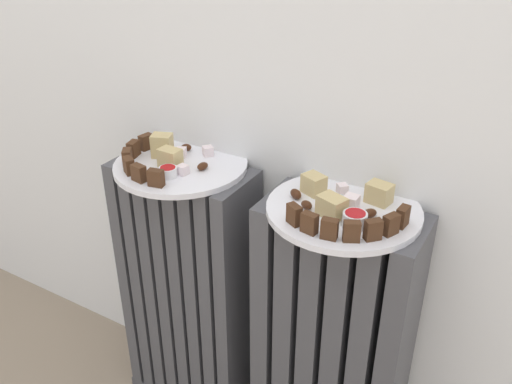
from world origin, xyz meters
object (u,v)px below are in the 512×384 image
(radiator_right, at_px, (331,350))
(fork, at_px, (340,204))
(radiator_left, at_px, (190,293))
(jam_bowl_left, at_px, (168,171))
(plate_left, at_px, (181,165))
(plate_right, at_px, (343,210))
(jam_bowl_right, at_px, (355,219))

(radiator_right, xyz_separation_m, fork, (-0.01, 0.00, 0.35))
(radiator_left, bearing_deg, radiator_right, 0.00)
(fork, bearing_deg, jam_bowl_left, -169.12)
(radiator_right, bearing_deg, radiator_left, 180.00)
(plate_left, bearing_deg, fork, 0.36)
(plate_right, relative_size, jam_bowl_right, 6.65)
(jam_bowl_right, distance_m, fork, 0.07)
(radiator_left, bearing_deg, plate_right, 0.00)
(jam_bowl_left, bearing_deg, jam_bowl_right, 1.75)
(plate_right, distance_m, jam_bowl_right, 0.07)
(plate_right, height_order, jam_bowl_right, jam_bowl_right)
(plate_left, height_order, plate_right, same)
(plate_left, bearing_deg, radiator_left, 180.00)
(radiator_right, xyz_separation_m, plate_left, (-0.37, 0.00, 0.34))
(plate_left, bearing_deg, jam_bowl_right, -7.20)
(radiator_left, height_order, radiator_right, same)
(radiator_right, height_order, fork, fork)
(plate_left, relative_size, fork, 2.94)
(radiator_right, relative_size, plate_right, 2.36)
(jam_bowl_right, bearing_deg, fork, 131.95)
(fork, bearing_deg, jam_bowl_right, -48.05)
(jam_bowl_right, height_order, fork, jam_bowl_right)
(radiator_left, height_order, fork, fork)
(plate_right, height_order, jam_bowl_left, jam_bowl_left)
(radiator_left, xyz_separation_m, jam_bowl_left, (0.02, -0.06, 0.36))
(plate_right, distance_m, fork, 0.01)
(plate_right, height_order, fork, fork)
(plate_right, bearing_deg, plate_left, 180.00)
(radiator_left, relative_size, plate_right, 2.36)
(radiator_left, xyz_separation_m, fork, (0.36, 0.00, 0.35))
(radiator_right, height_order, plate_left, plate_left)
(plate_right, relative_size, fork, 2.94)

